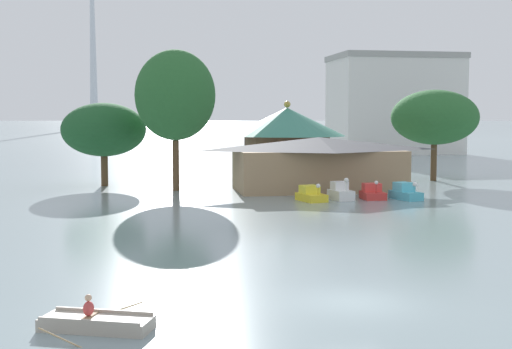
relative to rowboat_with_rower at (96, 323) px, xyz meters
The scene contains 12 objects.
ground_plane 9.11m from the rowboat_with_rower, 11.25° to the left, with size 2000.00×2000.00×0.00m, color gray.
rowboat_with_rower is the anchor object (origin of this frame).
pedal_boat_yellow 34.13m from the rowboat_with_rower, 64.46° to the left, with size 2.16×2.97×1.47m.
pedal_boat_white 35.74m from the rowboat_with_rower, 61.09° to the left, with size 1.74×2.51×1.83m.
pedal_boat_red 37.01m from the rowboat_with_rower, 57.47° to the left, with size 1.74×2.37×1.58m.
pedal_boat_cyan 37.87m from the rowboat_with_rower, 53.74° to the left, with size 2.04×3.14×1.50m.
boathouse 41.82m from the rowboat_with_rower, 65.60° to the left, with size 15.77×7.90×4.77m.
green_roof_pavilion 53.01m from the rowboat_with_rower, 71.26° to the left, with size 12.32×12.32×8.23m.
shoreline_tree_tall_left 45.91m from the rowboat_with_rower, 92.25° to the left, with size 7.97×7.97×7.90m.
shoreline_tree_mid 41.41m from the rowboat_with_rower, 83.35° to the left, with size 7.13×7.13×12.51m.
shoreline_tree_right 55.59m from the rowboat_with_rower, 55.30° to the left, with size 8.89×8.89×9.33m.
background_building_block 108.07m from the rowboat_with_rower, 64.27° to the left, with size 21.79×14.67×17.54m.
Camera 1 is at (-7.58, -23.43, 6.65)m, focal length 48.61 mm.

